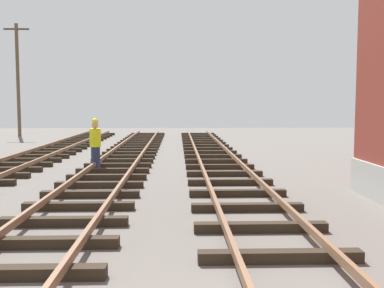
# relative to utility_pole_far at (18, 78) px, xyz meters

# --- Properties ---
(utility_pole_far) EXTENTS (1.80, 0.24, 8.10)m
(utility_pole_far) POSITION_rel_utility_pole_far_xyz_m (0.00, 0.00, 0.00)
(utility_pole_far) COLOR brown
(utility_pole_far) RESTS_ON ground
(track_worker_foreground) EXTENTS (0.40, 0.40, 1.87)m
(track_worker_foreground) POSITION_rel_utility_pole_far_xyz_m (8.55, -17.22, -3.31)
(track_worker_foreground) COLOR #262D4C
(track_worker_foreground) RESTS_ON ground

